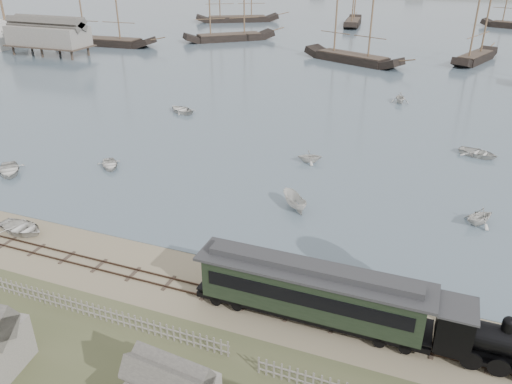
% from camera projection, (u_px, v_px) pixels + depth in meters
% --- Properties ---
extents(ground, '(600.00, 600.00, 0.00)m').
position_uv_depth(ground, '(231.00, 280.00, 36.01)').
color(ground, '#9C8E6E').
rests_on(ground, ground).
extents(harbor_water, '(600.00, 336.00, 0.06)m').
position_uv_depth(harbor_water, '(423.00, 15.00, 178.26)').
color(harbor_water, '#4C5D6D').
rests_on(harbor_water, ground).
extents(rail_track, '(120.00, 1.80, 0.16)m').
position_uv_depth(rail_track, '(219.00, 296.00, 34.32)').
color(rail_track, '#37271E').
rests_on(rail_track, ground).
extents(picket_fence_west, '(19.00, 0.10, 1.20)m').
position_uv_depth(picket_fence_west, '(96.00, 318.00, 32.26)').
color(picket_fence_west, slate).
rests_on(picket_fence_west, ground).
extents(passenger_coach, '(14.96, 2.89, 3.63)m').
position_uv_depth(passenger_coach, '(311.00, 290.00, 31.25)').
color(passenger_coach, black).
rests_on(passenger_coach, ground).
extents(beached_dinghy, '(3.48, 4.62, 0.91)m').
position_uv_depth(beached_dinghy, '(21.00, 228.00, 41.80)').
color(beached_dinghy, silver).
rests_on(beached_dinghy, ground).
extents(rowboat_0, '(5.35, 5.37, 0.92)m').
position_uv_depth(rowboat_0, '(9.00, 170.00, 52.50)').
color(rowboat_0, silver).
rests_on(rowboat_0, harbor_water).
extents(rowboat_1, '(3.12, 3.35, 1.44)m').
position_uv_depth(rowboat_1, '(310.00, 156.00, 55.24)').
color(rowboat_1, silver).
rests_on(rowboat_1, harbor_water).
extents(rowboat_2, '(3.55, 3.47, 1.39)m').
position_uv_depth(rowboat_2, '(294.00, 202.00, 45.44)').
color(rowboat_2, silver).
rests_on(rowboat_2, harbor_water).
extents(rowboat_3, '(4.43, 5.13, 0.89)m').
position_uv_depth(rowboat_3, '(478.00, 153.00, 56.94)').
color(rowboat_3, silver).
rests_on(rowboat_3, harbor_water).
extents(rowboat_4, '(3.96, 3.94, 1.58)m').
position_uv_depth(rowboat_4, '(480.00, 216.00, 42.83)').
color(rowboat_4, silver).
rests_on(rowboat_4, harbor_water).
extents(rowboat_6, '(4.64, 5.24, 0.90)m').
position_uv_depth(rowboat_6, '(181.00, 109.00, 72.22)').
color(rowboat_6, silver).
rests_on(rowboat_6, harbor_water).
extents(rowboat_7, '(3.72, 3.41, 1.66)m').
position_uv_depth(rowboat_7, '(400.00, 98.00, 76.50)').
color(rowboat_7, silver).
rests_on(rowboat_7, harbor_water).
extents(rowboat_8, '(4.30, 4.22, 0.73)m').
position_uv_depth(rowboat_8, '(110.00, 165.00, 54.05)').
color(rowboat_8, silver).
rests_on(rowboat_8, harbor_water).
extents(schooner_0, '(26.28, 7.45, 20.00)m').
position_uv_depth(schooner_0, '(99.00, 2.00, 117.86)').
color(schooner_0, black).
rests_on(schooner_0, harbor_water).
extents(schooner_2, '(22.44, 13.78, 20.00)m').
position_uv_depth(schooner_2, '(356.00, 12.00, 99.57)').
color(schooner_2, black).
rests_on(schooner_2, harbor_water).
extents(schooner_3, '(9.78, 17.99, 20.00)m').
position_uv_depth(schooner_3, '(484.00, 12.00, 99.81)').
color(schooner_3, black).
rests_on(schooner_3, harbor_water).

